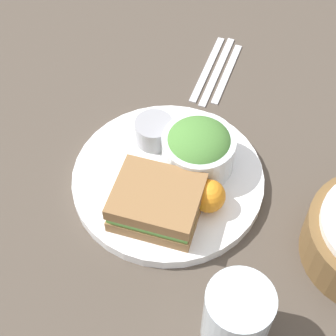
# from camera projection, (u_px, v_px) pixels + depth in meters

# --- Properties ---
(ground_plane) EXTENTS (4.00, 4.00, 0.00)m
(ground_plane) POSITION_uv_depth(u_px,v_px,m) (168.00, 183.00, 0.85)
(ground_plane) COLOR #4C4238
(plate) EXTENTS (0.29, 0.29, 0.02)m
(plate) POSITION_uv_depth(u_px,v_px,m) (168.00, 180.00, 0.84)
(plate) COLOR white
(plate) RESTS_ON ground_plane
(sandwich) EXTENTS (0.11, 0.12, 0.05)m
(sandwich) POSITION_uv_depth(u_px,v_px,m) (154.00, 202.00, 0.78)
(sandwich) COLOR olive
(sandwich) RESTS_ON plate
(salad_bowl) EXTENTS (0.11, 0.11, 0.07)m
(salad_bowl) POSITION_uv_depth(u_px,v_px,m) (198.00, 148.00, 0.82)
(salad_bowl) COLOR white
(salad_bowl) RESTS_ON plate
(dressing_cup) EXTENTS (0.06, 0.06, 0.04)m
(dressing_cup) POSITION_uv_depth(u_px,v_px,m) (154.00, 131.00, 0.86)
(dressing_cup) COLOR #99999E
(dressing_cup) RESTS_ON plate
(orange_wedge) EXTENTS (0.05, 0.05, 0.05)m
(orange_wedge) POSITION_uv_depth(u_px,v_px,m) (209.00, 196.00, 0.78)
(orange_wedge) COLOR orange
(orange_wedge) RESTS_ON plate
(drink_glass) EXTENTS (0.08, 0.08, 0.10)m
(drink_glass) POSITION_uv_depth(u_px,v_px,m) (237.00, 316.00, 0.67)
(drink_glass) COLOR silver
(drink_glass) RESTS_ON ground_plane
(fork) EXTENTS (0.17, 0.03, 0.01)m
(fork) POSITION_uv_depth(u_px,v_px,m) (207.00, 68.00, 0.99)
(fork) COLOR silver
(fork) RESTS_ON ground_plane
(knife) EXTENTS (0.18, 0.03, 0.01)m
(knife) POSITION_uv_depth(u_px,v_px,m) (217.00, 71.00, 0.99)
(knife) COLOR silver
(knife) RESTS_ON ground_plane
(spoon) EXTENTS (0.15, 0.03, 0.01)m
(spoon) POSITION_uv_depth(u_px,v_px,m) (227.00, 73.00, 0.99)
(spoon) COLOR silver
(spoon) RESTS_ON ground_plane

